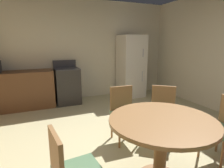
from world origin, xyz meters
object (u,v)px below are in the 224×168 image
object	(u,v)px
refrigerator	(131,66)
chair_northeast	(163,109)
oven_range	(67,85)
dining_table	(162,132)
chair_north	(124,110)

from	to	relation	value
refrigerator	chair_northeast	distance (m)	2.60
oven_range	dining_table	world-z (taller)	oven_range
dining_table	chair_northeast	xyz separation A→B (m)	(0.64, 0.80, -0.10)
refrigerator	chair_northeast	bearing A→B (deg)	-107.10
dining_table	chair_northeast	bearing A→B (deg)	51.29
oven_range	dining_table	xyz separation A→B (m)	(0.45, -3.31, 0.13)
oven_range	chair_north	bearing A→B (deg)	-77.72
chair_north	dining_table	bearing A→B (deg)	-0.00
chair_northeast	dining_table	bearing A→B (deg)	-0.00
chair_northeast	refrigerator	bearing A→B (deg)	-158.39
oven_range	chair_northeast	size ratio (longest dim) A/B	1.26
chair_north	refrigerator	bearing A→B (deg)	151.82
refrigerator	dining_table	bearing A→B (deg)	-113.22
oven_range	dining_table	size ratio (longest dim) A/B	0.95
dining_table	refrigerator	bearing A→B (deg)	66.78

